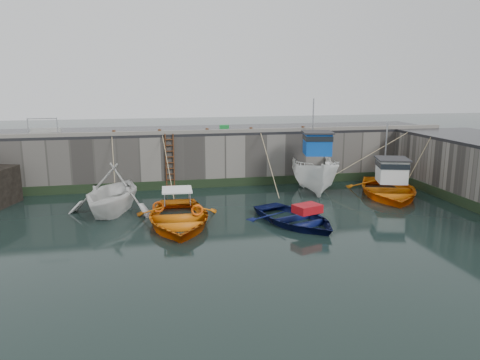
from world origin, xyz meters
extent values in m
plane|color=black|center=(0.00, 0.00, 0.00)|extent=(120.00, 120.00, 0.00)
cube|color=slate|center=(0.00, 12.50, 1.50)|extent=(30.00, 5.00, 3.00)
cube|color=black|center=(0.00, 12.50, 3.08)|extent=(30.00, 5.00, 0.16)
cube|color=slate|center=(0.00, 10.15, 3.26)|extent=(30.00, 0.30, 0.20)
cube|color=black|center=(0.00, 9.96, 0.25)|extent=(30.00, 0.08, 0.50)
cube|color=black|center=(11.96, 2.50, 0.25)|extent=(0.08, 15.00, 0.50)
cylinder|color=#3F1E0F|center=(-2.22, 9.92, 1.60)|extent=(0.07, 0.07, 3.20)
cylinder|color=#3F1E0F|center=(-1.78, 9.92, 1.60)|extent=(0.07, 0.07, 3.20)
cube|color=#3F1E0F|center=(-2.00, 9.90, 0.25)|extent=(0.44, 0.06, 0.05)
cube|color=#3F1E0F|center=(-2.00, 9.90, 0.58)|extent=(0.44, 0.06, 0.05)
cube|color=#3F1E0F|center=(-2.00, 9.90, 0.91)|extent=(0.44, 0.06, 0.05)
cube|color=#3F1E0F|center=(-2.00, 9.90, 1.24)|extent=(0.44, 0.06, 0.05)
cube|color=#3F1E0F|center=(-2.00, 9.90, 1.57)|extent=(0.44, 0.06, 0.05)
cube|color=#3F1E0F|center=(-2.00, 9.90, 1.90)|extent=(0.44, 0.06, 0.05)
cube|color=#3F1E0F|center=(-2.00, 9.90, 2.23)|extent=(0.44, 0.06, 0.05)
cube|color=#3F1E0F|center=(-2.00, 9.90, 2.56)|extent=(0.44, 0.06, 0.05)
cube|color=#3F1E0F|center=(-2.00, 9.90, 2.89)|extent=(0.44, 0.06, 0.05)
imported|color=silver|center=(-4.98, 5.81, 0.00)|extent=(5.66, 6.09, 2.63)
imported|color=#D6650B|center=(-2.08, 3.23, 0.00)|extent=(4.28, 5.80, 1.16)
imported|color=#0A1242|center=(2.99, 2.36, 0.00)|extent=(4.81, 5.61, 0.98)
imported|color=white|center=(6.12, 8.38, 0.88)|extent=(3.64, 6.72, 2.46)
cube|color=#0B42AA|center=(6.00, 7.79, 2.71)|extent=(1.68, 1.75, 1.20)
cube|color=black|center=(6.00, 7.79, 3.06)|extent=(1.75, 1.82, 0.28)
cube|color=#262628|center=(6.00, 7.79, 3.35)|extent=(1.91, 1.99, 0.08)
cylinder|color=#A5A8AD|center=(6.37, 9.55, 3.61)|extent=(0.08, 0.08, 3.00)
imported|color=orange|center=(9.50, 6.10, 0.27)|extent=(5.85, 6.97, 1.24)
cube|color=white|center=(9.32, 5.52, 1.49)|extent=(1.78, 1.85, 1.20)
cube|color=black|center=(9.32, 5.52, 1.84)|extent=(1.86, 1.92, 0.28)
cube|color=#262628|center=(9.32, 5.52, 2.13)|extent=(2.03, 2.10, 0.08)
cylinder|color=#A5A8AD|center=(9.86, 7.24, 2.39)|extent=(0.08, 0.08, 3.00)
cube|color=#178332|center=(1.44, 11.61, 3.32)|extent=(0.61, 0.49, 0.32)
cylinder|color=#A5A8AD|center=(-9.50, 10.60, 3.66)|extent=(0.05, 0.05, 1.00)
cylinder|color=#A5A8AD|center=(-8.00, 10.60, 3.66)|extent=(0.05, 0.05, 1.00)
cylinder|color=#A5A8AD|center=(-8.75, 10.60, 4.12)|extent=(1.50, 0.05, 0.05)
cube|color=gray|center=(-8.75, 11.10, 3.25)|extent=(1.60, 0.35, 0.18)
cube|color=gray|center=(-8.75, 11.45, 3.43)|extent=(1.60, 0.35, 0.18)
cylinder|color=#3F1E0F|center=(-5.00, 10.25, 3.30)|extent=(0.18, 0.18, 0.28)
cylinder|color=#3F1E0F|center=(-2.50, 10.25, 3.30)|extent=(0.18, 0.18, 0.28)
cylinder|color=#3F1E0F|center=(0.20, 10.25, 3.30)|extent=(0.18, 0.18, 0.28)
cylinder|color=#3F1E0F|center=(2.80, 10.25, 3.30)|extent=(0.18, 0.18, 0.28)
cylinder|color=#3F1E0F|center=(6.00, 10.25, 3.30)|extent=(0.18, 0.18, 0.28)
camera|label=1|loc=(-3.40, -16.47, 6.26)|focal=35.00mm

